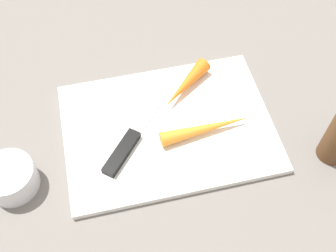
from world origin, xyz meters
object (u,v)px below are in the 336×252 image
Objects in this scene: cutting_board at (168,128)px; carrot_long at (207,128)px; knife at (126,147)px; carrot_short at (186,85)px; small_bowl at (10,178)px.

cutting_board is 0.07m from carrot_long.
knife is (0.08, 0.03, 0.01)m from cutting_board.
carrot_long reaches higher than cutting_board.
knife is at bearing 176.56° from carrot_long.
knife is 0.16m from carrot_short.
cutting_board is 2.18× the size of knife.
small_bowl is at bearing 136.28° from knife.
small_bowl is (0.32, 0.12, -0.00)m from carrot_short.
carrot_short reaches higher than cutting_board.
cutting_board is 4.35× the size of small_bowl.
carrot_short is at bearing 93.43° from carrot_long.
knife reaches higher than cutting_board.
carrot_short is 1.47× the size of small_bowl.
carrot_short is (0.01, -0.10, 0.00)m from carrot_long.
carrot_short is (-0.13, -0.10, 0.01)m from knife.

